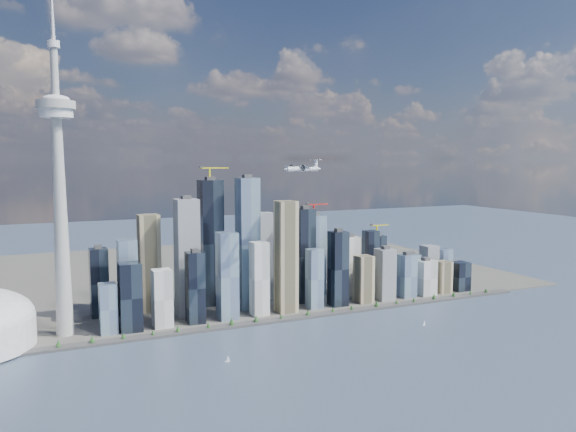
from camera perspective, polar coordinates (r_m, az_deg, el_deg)
name	(u,v)px	position (r m, az deg, el deg)	size (l,w,h in m)	color
ground	(331,376)	(743.13, 4.42, -15.91)	(4000.00, 4000.00, 0.00)	#303F55
seawall	(260,322)	(957.00, -2.91, -10.75)	(1100.00, 22.00, 4.00)	#383838
land	(191,273)	(1373.89, -9.81, -5.73)	(1400.00, 900.00, 3.00)	#4C4C47
shoreline_trees	(259,318)	(955.08, -2.91, -10.36)	(960.53, 7.20, 8.80)	#3F2D1E
skyscraper_cluster	(272,265)	(1038.42, -1.62, -4.97)	(736.00, 142.00, 259.16)	black
needle_tower	(59,185)	(915.85, -22.22, 2.95)	(56.00, 56.00, 550.50)	#A5A5A0
airplane	(303,168)	(878.16, 1.49, 4.87)	(75.65, 67.54, 18.78)	silver
sailboat_west	(228,360)	(791.20, -6.14, -14.30)	(7.25, 2.85, 10.01)	white
sailboat_east	(424,324)	(972.98, 13.67, -10.58)	(6.51, 2.50, 8.98)	white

